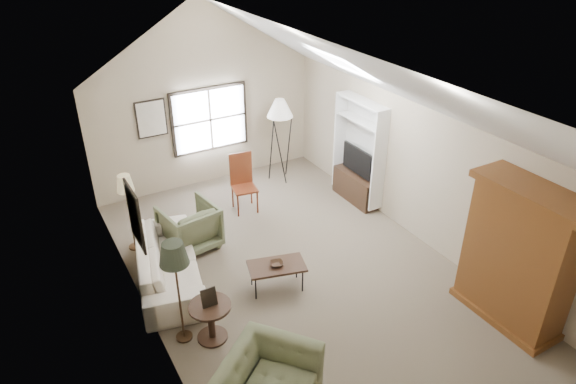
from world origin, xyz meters
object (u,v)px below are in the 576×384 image
armchair_far (190,227)px  side_table (211,322)px  armoire (519,256)px  coffee_table (277,277)px  sofa (168,262)px  side_chair (244,184)px

armchair_far → side_table: armchair_far is taller
armoire → armchair_far: 5.42m
armoire → coffee_table: bearing=139.7°
coffee_table → side_table: bearing=-159.2°
sofa → side_table: size_ratio=3.99×
coffee_table → side_table: size_ratio=1.50×
armchair_far → side_chair: bearing=-163.3°
armoire → sofa: size_ratio=0.92×
armchair_far → side_table: 2.40m
armoire → sofa: bearing=140.7°
armoire → side_table: size_ratio=3.65×
armoire → coffee_table: armoire is taller
coffee_table → side_chair: 2.61m
sofa → side_chair: (2.07, 1.42, 0.25)m
armoire → sofa: (-4.12, 3.37, -0.75)m
side_table → side_chair: 3.62m
armoire → side_table: armoire is taller
armchair_far → coffee_table: (0.79, -1.82, -0.19)m
sofa → coffee_table: sofa is taller
armoire → coffee_table: 3.63m
armoire → side_chair: 5.23m
side_chair → armoire: bearing=-57.9°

